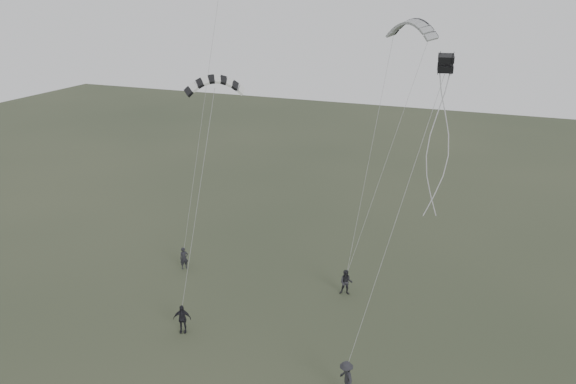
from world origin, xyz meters
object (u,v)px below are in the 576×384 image
(flyer_far, at_px, (346,378))
(flyer_center, at_px, (182,319))
(kite_striped, at_px, (214,79))
(flyer_left, at_px, (184,258))
(flyer_right, at_px, (346,282))
(kite_pale_large, at_px, (412,22))
(kite_box, at_px, (446,63))

(flyer_far, bearing_deg, flyer_center, -136.28)
(flyer_far, height_order, kite_striped, kite_striped)
(flyer_left, height_order, flyer_right, flyer_right)
(kite_pale_large, bearing_deg, flyer_center, -88.56)
(flyer_left, distance_m, kite_box, 22.78)
(flyer_right, height_order, kite_box, kite_box)
(flyer_far, bearing_deg, flyer_left, -157.81)
(flyer_center, distance_m, flyer_far, 10.44)
(flyer_far, bearing_deg, flyer_right, 158.71)
(flyer_center, bearing_deg, flyer_right, 22.33)
(kite_pale_large, relative_size, kite_box, 5.27)
(flyer_right, xyz_separation_m, kite_striped, (-7.00, -3.70, 13.28))
(flyer_far, height_order, kite_pale_large, kite_pale_large)
(flyer_center, relative_size, kite_striped, 0.54)
(kite_striped, relative_size, kite_box, 4.34)
(flyer_center, relative_size, kite_box, 2.34)
(kite_striped, bearing_deg, kite_pale_large, 19.44)
(flyer_left, relative_size, flyer_right, 0.94)
(flyer_right, bearing_deg, kite_pale_large, 66.37)
(flyer_far, bearing_deg, kite_box, 116.65)
(flyer_right, xyz_separation_m, kite_box, (5.37, -3.74, 14.71))
(flyer_center, distance_m, kite_pale_large, 23.82)
(flyer_left, relative_size, kite_pale_large, 0.41)
(flyer_center, bearing_deg, flyer_far, -31.64)
(flyer_left, height_order, kite_pale_large, kite_pale_large)
(flyer_right, relative_size, kite_pale_large, 0.43)
(kite_striped, height_order, kite_box, kite_box)
(flyer_right, bearing_deg, flyer_center, -145.14)
(flyer_center, bearing_deg, flyer_left, 98.08)
(flyer_center, xyz_separation_m, flyer_far, (10.30, -1.67, 0.05))
(flyer_right, relative_size, kite_striped, 0.53)
(kite_pale_large, relative_size, kite_striped, 1.22)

